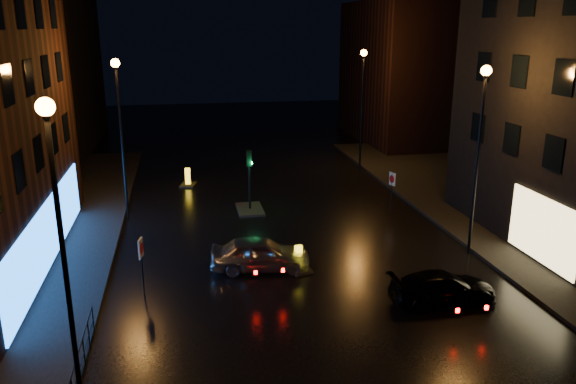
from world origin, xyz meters
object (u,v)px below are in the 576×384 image
(bollard_near, at_px, (298,264))
(dark_sedan, at_px, (443,288))
(traffic_signal, at_px, (250,202))
(bollard_far, at_px, (188,182))
(silver_hatchback, at_px, (260,254))
(road_sign_left, at_px, (141,253))
(road_sign_right, at_px, (392,182))

(bollard_near, bearing_deg, dark_sedan, -54.45)
(traffic_signal, height_order, bollard_far, traffic_signal)
(dark_sedan, distance_m, bollard_near, 6.07)
(silver_hatchback, bearing_deg, bollard_near, -96.21)
(bollard_far, distance_m, road_sign_left, 15.37)
(road_sign_left, bearing_deg, bollard_near, 20.71)
(bollard_far, relative_size, road_sign_left, 0.67)
(silver_hatchback, bearing_deg, road_sign_left, 113.60)
(bollard_far, height_order, road_sign_left, road_sign_left)
(dark_sedan, xyz_separation_m, bollard_far, (-8.99, 17.97, -0.33))
(road_sign_right, bearing_deg, silver_hatchback, 23.79)
(traffic_signal, relative_size, bollard_near, 2.43)
(silver_hatchback, distance_m, bollard_far, 14.03)
(dark_sedan, distance_m, road_sign_left, 11.40)
(bollard_far, bearing_deg, traffic_signal, -46.07)
(dark_sedan, xyz_separation_m, road_sign_right, (2.00, 10.55, 1.08))
(silver_hatchback, relative_size, bollard_far, 2.77)
(silver_hatchback, xyz_separation_m, bollard_near, (1.58, -0.37, -0.47))
(road_sign_right, bearing_deg, bollard_near, 31.39)
(silver_hatchback, distance_m, road_sign_left, 5.04)
(dark_sedan, distance_m, road_sign_right, 10.80)
(bollard_far, bearing_deg, silver_hatchback, -64.39)
(road_sign_right, bearing_deg, traffic_signal, -25.52)
(road_sign_right, bearing_deg, road_sign_left, 17.10)
(traffic_signal, bearing_deg, silver_hatchback, -94.06)
(bollard_near, xyz_separation_m, road_sign_left, (-6.31, -1.04, 1.46))
(dark_sedan, bearing_deg, bollard_near, 50.43)
(bollard_far, height_order, road_sign_right, road_sign_right)
(silver_hatchback, height_order, dark_sedan, silver_hatchback)
(silver_hatchback, distance_m, bollard_near, 1.69)
(bollard_near, bearing_deg, bollard_far, 91.87)
(traffic_signal, bearing_deg, dark_sedan, -64.91)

